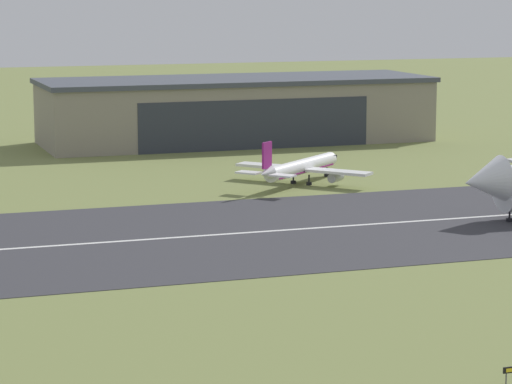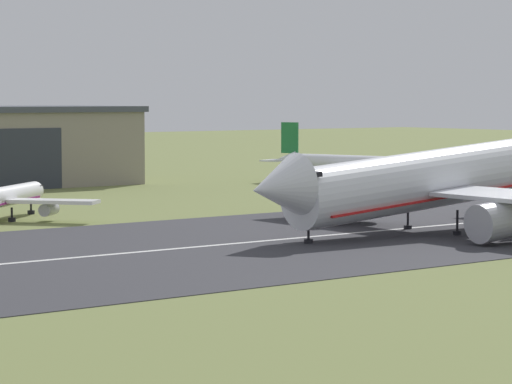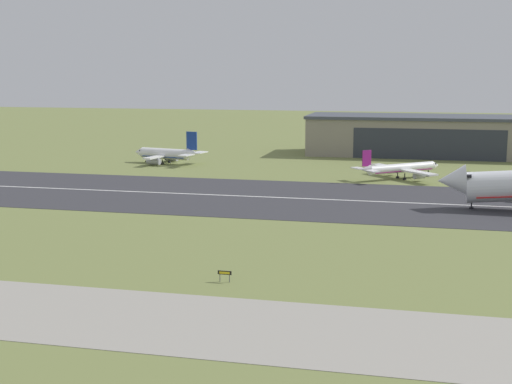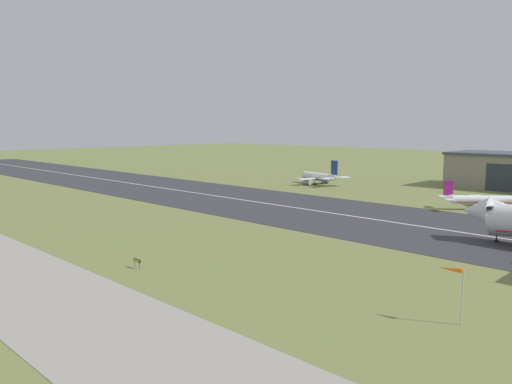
{
  "view_description": "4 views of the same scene",
  "coord_description": "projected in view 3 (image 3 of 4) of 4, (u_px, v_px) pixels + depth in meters",
  "views": [
    {
      "loc": [
        -26.63,
        -28.48,
        28.95
      ],
      "look_at": [
        11.45,
        82.57,
        9.22
      ],
      "focal_mm": 85.0,
      "sensor_mm": 36.0,
      "label": 1
    },
    {
      "loc": [
        -18.74,
        15.96,
        13.53
      ],
      "look_at": [
        22.76,
        71.56,
        8.14
      ],
      "focal_mm": 85.0,
      "sensor_mm": 36.0,
      "label": 2
    },
    {
      "loc": [
        42.5,
        -35.52,
        25.9
      ],
      "look_at": [
        14.43,
        84.59,
        4.88
      ],
      "focal_mm": 50.0,
      "sensor_mm": 36.0,
      "label": 3
    },
    {
      "loc": [
        83.57,
        6.85,
        21.44
      ],
      "look_at": [
        14.28,
        77.54,
        8.28
      ],
      "focal_mm": 35.0,
      "sensor_mm": 36.0,
      "label": 4
    }
  ],
  "objects": [
    {
      "name": "ground_plane",
      "position": [
        104.0,
        259.0,
        99.16
      ],
      "size": [
        753.3,
        753.3,
        0.0
      ],
      "primitive_type": "plane",
      "color": "olive"
    },
    {
      "name": "runway_strip",
      "position": [
        213.0,
        195.0,
        150.32
      ],
      "size": [
        513.3,
        44.42,
        0.06
      ],
      "primitive_type": "cube",
      "color": "#333338",
      "rests_on": "ground_plane"
    },
    {
      "name": "runway_centreline",
      "position": [
        213.0,
        195.0,
        150.31
      ],
      "size": [
        461.97,
        0.7,
        0.01
      ],
      "primitive_type": "cube",
      "color": "silver",
      "rests_on": "runway_strip"
    },
    {
      "name": "taxiway_road",
      "position": [
        20.0,
        308.0,
        78.54
      ],
      "size": [
        384.97,
        17.8,
        0.05
      ],
      "primitive_type": "cube",
      "color": "gray",
      "rests_on": "ground_plane"
    },
    {
      "name": "hangar_building",
      "position": [
        428.0,
        136.0,
        219.98
      ],
      "size": [
        74.24,
        24.41,
        12.28
      ],
      "color": "gray",
      "rests_on": "ground_plane"
    },
    {
      "name": "airplane_parked_west",
      "position": [
        401.0,
        169.0,
        172.28
      ],
      "size": [
        21.5,
        20.73,
        7.55
      ],
      "color": "white",
      "rests_on": "ground_plane"
    },
    {
      "name": "airplane_parked_east",
      "position": [
        166.0,
        154.0,
        200.93
      ],
      "size": [
        21.92,
        18.03,
        9.34
      ],
      "color": "white",
      "rests_on": "ground_plane"
    },
    {
      "name": "runway_sign",
      "position": [
        225.0,
        274.0,
        88.28
      ],
      "size": [
        1.76,
        0.13,
        1.43
      ],
      "color": "#4C4C51",
      "rests_on": "ground_plane"
    }
  ]
}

